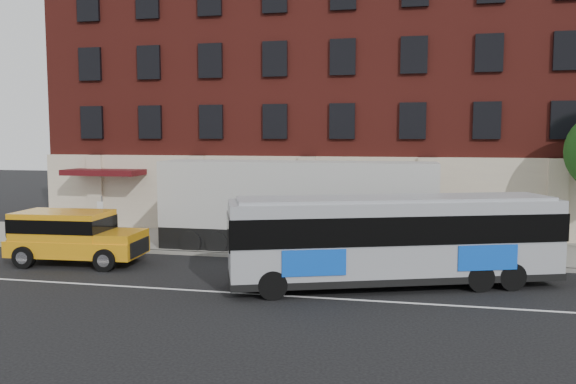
% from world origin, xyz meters
% --- Properties ---
extents(ground, '(120.00, 120.00, 0.00)m').
position_xyz_m(ground, '(0.00, 0.00, 0.00)').
color(ground, black).
rests_on(ground, ground).
extents(sidewalk, '(60.00, 6.00, 0.15)m').
position_xyz_m(sidewalk, '(0.00, 9.00, 0.07)').
color(sidewalk, gray).
rests_on(sidewalk, ground).
extents(kerb, '(60.00, 0.25, 0.15)m').
position_xyz_m(kerb, '(0.00, 6.00, 0.07)').
color(kerb, gray).
rests_on(kerb, ground).
extents(lane_line, '(60.00, 0.12, 0.01)m').
position_xyz_m(lane_line, '(0.00, 0.50, 0.01)').
color(lane_line, silver).
rests_on(lane_line, ground).
extents(building, '(30.00, 12.10, 15.00)m').
position_xyz_m(building, '(-0.01, 16.92, 7.58)').
color(building, maroon).
rests_on(building, sidewalk).
extents(sign_pole, '(0.30, 0.20, 2.50)m').
position_xyz_m(sign_pole, '(-8.50, 6.15, 1.45)').
color(sign_pole, slate).
rests_on(sign_pole, ground).
extents(city_bus, '(11.57, 6.16, 3.13)m').
position_xyz_m(city_bus, '(4.70, 2.49, 1.73)').
color(city_bus, '#999CA2').
rests_on(city_bus, ground).
extents(yellow_suv, '(5.68, 2.69, 2.14)m').
position_xyz_m(yellow_suv, '(-8.27, 3.38, 1.23)').
color(yellow_suv, orange).
rests_on(yellow_suv, ground).
extents(shipping_container, '(12.23, 2.65, 4.07)m').
position_xyz_m(shipping_container, '(0.26, 7.60, 2.02)').
color(shipping_container, black).
rests_on(shipping_container, ground).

